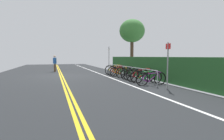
# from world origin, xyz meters

# --- Properties ---
(ground_plane) EXTENTS (39.97, 10.17, 0.05)m
(ground_plane) POSITION_xyz_m (0.00, 0.00, -0.03)
(ground_plane) COLOR #232628
(centre_line_yellow_inner) EXTENTS (35.97, 0.10, 0.00)m
(centre_line_yellow_inner) POSITION_xyz_m (0.00, -0.08, 0.00)
(centre_line_yellow_inner) COLOR gold
(centre_line_yellow_inner) RESTS_ON ground_plane
(centre_line_yellow_outer) EXTENTS (35.97, 0.10, 0.00)m
(centre_line_yellow_outer) POSITION_xyz_m (0.00, 0.08, 0.00)
(centre_line_yellow_outer) COLOR gold
(centre_line_yellow_outer) RESTS_ON ground_plane
(bike_lane_stripe_white) EXTENTS (35.97, 0.12, 0.00)m
(bike_lane_stripe_white) POSITION_xyz_m (0.00, 3.12, 0.00)
(bike_lane_stripe_white) COLOR white
(bike_lane_stripe_white) RESTS_ON ground_plane
(bike_rack) EXTENTS (7.08, 0.05, 0.79)m
(bike_rack) POSITION_xyz_m (3.04, 4.11, 0.59)
(bike_rack) COLOR #9EA0A5
(bike_rack) RESTS_ON ground_plane
(bicycle_0) EXTENTS (0.69, 1.77, 0.77)m
(bicycle_0) POSITION_xyz_m (-0.01, 4.24, 0.36)
(bicycle_0) COLOR black
(bicycle_0) RESTS_ON ground_plane
(bicycle_1) EXTENTS (0.51, 1.75, 0.79)m
(bicycle_1) POSITION_xyz_m (0.74, 4.15, 0.37)
(bicycle_1) COLOR black
(bicycle_1) RESTS_ON ground_plane
(bicycle_2) EXTENTS (0.46, 1.72, 0.75)m
(bicycle_2) POSITION_xyz_m (1.44, 4.04, 0.35)
(bicycle_2) COLOR black
(bicycle_2) RESTS_ON ground_plane
(bicycle_3) EXTENTS (0.46, 1.64, 0.71)m
(bicycle_3) POSITION_xyz_m (1.96, 4.08, 0.33)
(bicycle_3) COLOR black
(bicycle_3) RESTS_ON ground_plane
(bicycle_4) EXTENTS (0.66, 1.70, 0.77)m
(bicycle_4) POSITION_xyz_m (2.65, 4.19, 0.36)
(bicycle_4) COLOR black
(bicycle_4) RESTS_ON ground_plane
(bicycle_5) EXTENTS (0.46, 1.68, 0.72)m
(bicycle_5) POSITION_xyz_m (3.45, 4.25, 0.33)
(bicycle_5) COLOR black
(bicycle_5) RESTS_ON ground_plane
(bicycle_6) EXTENTS (0.46, 1.71, 0.74)m
(bicycle_6) POSITION_xyz_m (4.03, 4.25, 0.34)
(bicycle_6) COLOR black
(bicycle_6) RESTS_ON ground_plane
(bicycle_7) EXTENTS (0.46, 1.86, 0.79)m
(bicycle_7) POSITION_xyz_m (4.67, 4.25, 0.37)
(bicycle_7) COLOR black
(bicycle_7) RESTS_ON ground_plane
(bicycle_8) EXTENTS (0.66, 1.66, 0.74)m
(bicycle_8) POSITION_xyz_m (5.31, 4.21, 0.34)
(bicycle_8) COLOR black
(bicycle_8) RESTS_ON ground_plane
(bicycle_9) EXTENTS (0.46, 1.69, 0.71)m
(bicycle_9) POSITION_xyz_m (5.98, 4.12, 0.33)
(bicycle_9) COLOR black
(bicycle_9) RESTS_ON ground_plane
(pedestrian) EXTENTS (0.48, 0.32, 1.56)m
(pedestrian) POSITION_xyz_m (-3.72, -0.42, 0.89)
(pedestrian) COLOR #4C3826
(pedestrian) RESTS_ON ground_plane
(sign_post_near) EXTENTS (0.36, 0.06, 2.31)m
(sign_post_near) POSITION_xyz_m (-1.02, 4.12, 1.39)
(sign_post_near) COLOR gray
(sign_post_near) RESTS_ON ground_plane
(sign_post_far) EXTENTS (0.36, 0.07, 2.07)m
(sign_post_far) POSITION_xyz_m (7.12, 4.24, 1.26)
(sign_post_far) COLOR gray
(sign_post_far) RESTS_ON ground_plane
(hedge_backdrop) EXTENTS (16.03, 0.82, 1.42)m
(hedge_backdrop) POSITION_xyz_m (4.54, 5.73, 0.71)
(hedge_backdrop) COLOR #235626
(hedge_backdrop) RESTS_ON ground_plane
(tree_near_left) EXTENTS (2.55, 2.55, 5.18)m
(tree_near_left) POSITION_xyz_m (-2.55, 7.07, 3.97)
(tree_near_left) COLOR #473323
(tree_near_left) RESTS_ON ground_plane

